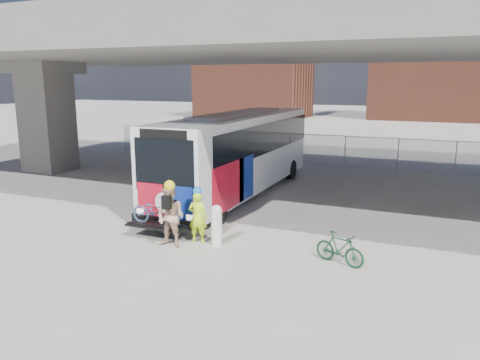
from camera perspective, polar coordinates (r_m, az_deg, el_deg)
The scene contains 9 objects.
ground at distance 17.59m, azimuth 1.70°, elevation -4.62°, with size 160.00×160.00×0.00m, color #9E9991.
bus at distance 20.69m, azimuth -0.21°, elevation 3.91°, with size 2.67×12.90×3.69m.
overpass at distance 20.66m, azimuth 6.12°, elevation 16.16°, with size 40.00×16.00×7.95m.
chainlink_fence at distance 28.57m, azimuth 10.74°, elevation 4.59°, with size 30.00×0.06×30.00m.
brick_buildings at distance 64.07m, azimuth 19.46°, elevation 11.77°, with size 54.00×22.00×12.00m.
bollard at distance 14.56m, azimuth -2.88°, elevation -5.37°, with size 0.34×0.34×1.30m.
cyclist_hivis at distance 14.80m, azimuth -5.18°, elevation -4.37°, with size 0.66×0.48×1.82m.
cyclist_tan at distance 14.45m, azimuth -8.48°, elevation -4.36°, with size 0.95×0.75×2.11m.
bike_parked at distance 13.46m, azimuth 12.05°, elevation -8.18°, with size 0.43×1.52×0.91m, color #133C26.
Camera 1 is at (6.24, -15.64, 5.07)m, focal length 35.00 mm.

